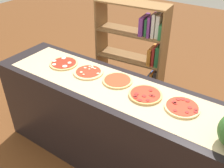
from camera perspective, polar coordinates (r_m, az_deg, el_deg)
The scene contains 9 objects.
ground_plane at distance 2.78m, azimuth -0.00°, elevation -16.31°, with size 12.00×12.00×0.00m, color brown.
counter at distance 2.45m, azimuth -0.00°, elevation -9.36°, with size 2.35×0.62×0.91m, color black.
parchment_paper at distance 2.17m, azimuth -0.00°, elevation -0.42°, with size 2.04×0.49×0.00m, color tan.
pizza_mozzarella_0 at distance 2.54m, azimuth -10.76°, elevation 4.57°, with size 0.27×0.27×0.02m.
pizza_mushroom_1 at distance 2.36m, azimuth -5.30°, elevation 2.72°, with size 0.28×0.28×0.02m.
pizza_plain_2 at distance 2.22m, azimuth 1.23°, elevation 0.79°, with size 0.26×0.26×0.02m.
pizza_pepperoni_3 at distance 2.06m, azimuth 7.46°, elevation -2.40°, with size 0.27×0.27×0.03m.
pizza_pepperoni_4 at distance 1.98m, azimuth 15.43°, elevation -5.00°, with size 0.27×0.27×0.02m.
bookshelf at distance 3.12m, azimuth 6.25°, elevation 4.93°, with size 0.86×0.36×1.35m.
Camera 1 is at (1.02, -1.49, 2.11)m, focal length 40.82 mm.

